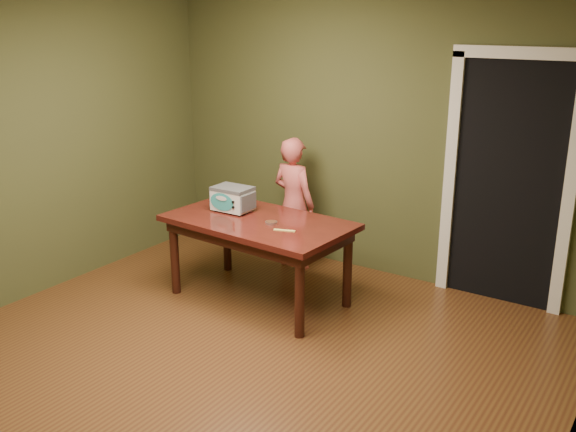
{
  "coord_description": "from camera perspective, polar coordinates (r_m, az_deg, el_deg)",
  "views": [
    {
      "loc": [
        2.65,
        -2.95,
        2.45
      ],
      "look_at": [
        0.04,
        1.0,
        0.95
      ],
      "focal_mm": 40.0,
      "sensor_mm": 36.0,
      "label": 1
    }
  ],
  "objects": [
    {
      "name": "dining_table",
      "position": [
        5.57,
        -2.64,
        -1.29
      ],
      "size": [
        1.65,
        1.0,
        0.75
      ],
      "rotation": [
        0.0,
        0.0,
        -0.06
      ],
      "color": "#3C120D",
      "rests_on": "floor"
    },
    {
      "name": "doorway",
      "position": [
        6.05,
        19.67,
        3.22
      ],
      "size": [
        1.1,
        0.66,
        2.25
      ],
      "color": "black",
      "rests_on": "ground"
    },
    {
      "name": "child",
      "position": [
        6.32,
        0.51,
        1.12
      ],
      "size": [
        0.52,
        0.38,
        1.32
      ],
      "primitive_type": "imported",
      "rotation": [
        0.0,
        0.0,
        3.01
      ],
      "color": "#D25956",
      "rests_on": "floor"
    },
    {
      "name": "room_shell",
      "position": [
        4.04,
        -8.39,
        6.78
      ],
      "size": [
        4.52,
        5.02,
        2.61
      ],
      "color": "#3E4323",
      "rests_on": "ground"
    },
    {
      "name": "baking_pan",
      "position": [
        5.42,
        -1.5,
        -0.58
      ],
      "size": [
        0.1,
        0.1,
        0.02
      ],
      "color": "silver",
      "rests_on": "dining_table"
    },
    {
      "name": "toy_oven",
      "position": [
        5.76,
        -4.95,
        1.61
      ],
      "size": [
        0.37,
        0.25,
        0.22
      ],
      "rotation": [
        0.0,
        0.0,
        0.01
      ],
      "color": "#4C4F54",
      "rests_on": "dining_table"
    },
    {
      "name": "spatula",
      "position": [
        5.25,
        -0.31,
        -1.28
      ],
      "size": [
        0.18,
        0.08,
        0.01
      ],
      "primitive_type": "cube",
      "rotation": [
        0.0,
        0.0,
        0.33
      ],
      "color": "#FEEC6E",
      "rests_on": "dining_table"
    },
    {
      "name": "floor",
      "position": [
        4.66,
        -7.44,
        -14.29
      ],
      "size": [
        5.0,
        5.0,
        0.0
      ],
      "primitive_type": "plane",
      "color": "brown",
      "rests_on": "ground"
    }
  ]
}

